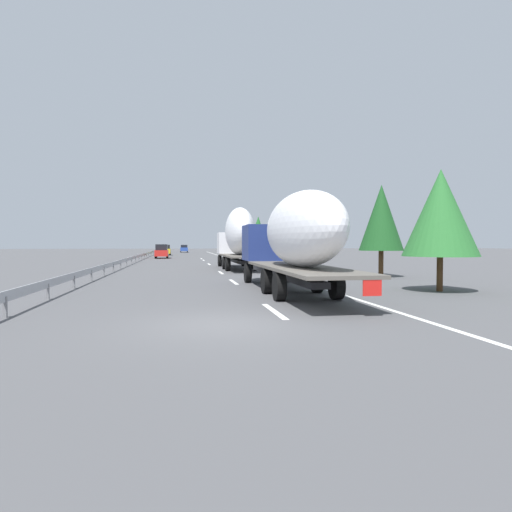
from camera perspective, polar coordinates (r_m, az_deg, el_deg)
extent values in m
plane|color=#4C4C4F|center=(51.41, -8.58, -0.73)|extent=(260.00, 260.00, 0.00)
cube|color=white|center=(13.82, 2.35, -7.14)|extent=(3.20, 0.20, 0.01)
cube|color=white|center=(24.15, -2.92, -3.37)|extent=(3.20, 0.20, 0.01)
cube|color=white|center=(31.85, -4.59, -2.16)|extent=(3.20, 0.20, 0.01)
cube|color=white|center=(44.83, -6.10, -1.06)|extent=(3.20, 0.20, 0.01)
cube|color=white|center=(55.62, -6.82, -0.54)|extent=(3.20, 0.20, 0.01)
cube|color=white|center=(61.32, -7.09, -0.34)|extent=(3.20, 0.20, 0.01)
cube|color=white|center=(56.77, -3.13, -0.49)|extent=(110.00, 0.20, 0.01)
cube|color=silver|center=(40.65, -3.18, 1.69)|extent=(2.40, 2.50, 1.90)
cube|color=black|center=(41.75, -3.36, 2.38)|extent=(0.08, 2.12, 0.80)
cube|color=#262628|center=(37.83, -2.68, -0.54)|extent=(10.57, 0.70, 0.24)
cube|color=#59544C|center=(34.96, -2.10, 0.05)|extent=(9.09, 2.50, 0.12)
ellipsoid|color=white|center=(35.22, -2.16, 3.23)|extent=(6.68, 2.20, 3.77)
cube|color=red|center=(30.62, 0.31, -0.63)|extent=(0.04, 0.56, 0.56)
cylinder|color=black|center=(40.57, -4.72, -0.61)|extent=(1.04, 0.30, 1.04)
cylinder|color=black|center=(40.82, -1.65, -0.59)|extent=(1.04, 0.30, 1.04)
cylinder|color=black|center=(36.05, -4.09, -0.89)|extent=(1.04, 0.35, 1.04)
cylinder|color=black|center=(36.33, -0.63, -0.87)|extent=(1.04, 0.35, 1.04)
cylinder|color=black|center=(33.66, -3.68, -1.07)|extent=(1.04, 0.35, 1.04)
cylinder|color=black|center=(33.97, 0.01, -1.04)|extent=(1.04, 0.35, 1.04)
cube|color=navy|center=(23.80, 1.54, 1.73)|extent=(2.40, 2.50, 1.90)
cube|color=black|center=(24.88, 1.05, 2.88)|extent=(0.08, 2.12, 0.80)
cube|color=#262628|center=(20.70, 3.29, -2.36)|extent=(11.85, 0.70, 0.24)
cube|color=#59544C|center=(17.55, 5.67, -1.54)|extent=(10.48, 2.50, 0.12)
ellipsoid|color=white|center=(17.29, 5.92, 3.46)|extent=(8.36, 2.20, 2.93)
cube|color=red|center=(12.91, 14.83, -3.80)|extent=(0.04, 0.56, 0.56)
cylinder|color=black|center=(23.66, -1.08, -2.22)|extent=(1.04, 0.30, 1.04)
cylinder|color=black|center=(24.09, 4.11, -2.15)|extent=(1.04, 0.30, 1.04)
cylinder|color=black|center=(18.51, 1.39, -3.29)|extent=(1.04, 0.35, 1.04)
cylinder|color=black|center=(19.06, 7.90, -3.17)|extent=(1.04, 0.35, 1.04)
cylinder|color=black|center=(16.17, 3.04, -4.01)|extent=(1.04, 0.35, 1.04)
cylinder|color=black|center=(16.80, 10.39, -3.83)|extent=(1.04, 0.35, 1.04)
cube|color=red|center=(63.87, -12.13, 0.38)|extent=(4.49, 1.79, 0.84)
cube|color=black|center=(63.52, -12.15, 1.12)|extent=(2.47, 1.57, 0.83)
cylinder|color=black|center=(65.31, -12.77, 0.03)|extent=(0.64, 0.22, 0.64)
cylinder|color=black|center=(65.24, -11.38, 0.04)|extent=(0.64, 0.22, 0.64)
cylinder|color=black|center=(62.53, -12.91, -0.04)|extent=(0.64, 0.22, 0.64)
cylinder|color=black|center=(62.46, -11.45, -0.03)|extent=(0.64, 0.22, 0.64)
cube|color=#28479E|center=(104.98, -9.31, 0.87)|extent=(4.78, 1.72, 0.84)
cube|color=black|center=(104.61, -9.31, 1.27)|extent=(2.63, 1.51, 0.62)
cylinder|color=black|center=(106.47, -9.73, 0.66)|extent=(0.64, 0.22, 0.64)
cylinder|color=black|center=(106.48, -8.91, 0.66)|extent=(0.64, 0.22, 0.64)
cylinder|color=black|center=(103.50, -9.72, 0.63)|extent=(0.64, 0.22, 0.64)
cylinder|color=black|center=(103.51, -8.88, 0.63)|extent=(0.64, 0.22, 0.64)
cube|color=gold|center=(80.31, -11.64, 0.63)|extent=(4.33, 1.74, 0.84)
cube|color=black|center=(79.98, -11.65, 1.18)|extent=(2.38, 1.53, 0.71)
cylinder|color=black|center=(81.69, -12.15, 0.35)|extent=(0.64, 0.22, 0.64)
cylinder|color=black|center=(81.64, -11.07, 0.36)|extent=(0.64, 0.22, 0.64)
cylinder|color=black|center=(79.01, -12.23, 0.31)|extent=(0.64, 0.22, 0.64)
cylinder|color=black|center=(78.96, -11.11, 0.31)|extent=(0.64, 0.22, 0.64)
cylinder|color=gray|center=(52.08, -1.20, 0.64)|extent=(0.10, 0.10, 2.40)
cube|color=#2D569E|center=(52.08, -1.20, 2.35)|extent=(0.06, 0.90, 0.70)
cylinder|color=#472D19|center=(99.09, -3.06, 0.78)|extent=(0.37, 0.37, 1.23)
cone|color=#194C1E|center=(99.09, -3.06, 2.59)|extent=(3.86, 3.86, 5.05)
cylinder|color=#472D19|center=(28.85, 15.89, -0.97)|extent=(0.31, 0.31, 1.66)
cone|color=#194C1E|center=(28.87, 15.94, 4.80)|extent=(2.77, 2.77, 4.15)
cylinder|color=#472D19|center=(76.30, 0.29, 0.54)|extent=(0.24, 0.24, 1.28)
cone|color=#1E5B23|center=(76.31, 0.29, 3.09)|extent=(3.70, 3.70, 5.51)
cylinder|color=#472D19|center=(21.01, 22.72, -2.14)|extent=(0.26, 0.26, 1.55)
cone|color=#286B2D|center=(21.01, 22.80, 5.19)|extent=(3.27, 3.27, 3.83)
cube|color=#9EA0A5|center=(54.60, -14.96, 0.00)|extent=(94.00, 0.06, 0.32)
cube|color=slate|center=(14.47, -29.76, -5.77)|extent=(0.10, 0.10, 0.60)
cube|color=slate|center=(18.34, -25.39, -4.19)|extent=(0.10, 0.10, 0.60)
cube|color=slate|center=(22.28, -22.56, -3.15)|extent=(0.10, 0.10, 0.60)
cube|color=slate|center=(26.27, -20.59, -2.42)|extent=(0.10, 0.10, 0.60)
cube|color=slate|center=(30.29, -19.14, -1.88)|extent=(0.10, 0.10, 0.60)
cube|color=slate|center=(34.32, -18.03, -1.46)|extent=(0.10, 0.10, 0.60)
cube|color=slate|center=(38.37, -17.15, -1.14)|extent=(0.10, 0.10, 0.60)
cube|color=slate|center=(42.42, -16.45, -0.87)|extent=(0.10, 0.10, 0.60)
cube|color=slate|center=(46.48, -15.86, -0.65)|extent=(0.10, 0.10, 0.60)
cube|color=slate|center=(50.54, -15.37, -0.47)|extent=(0.10, 0.10, 0.60)
cube|color=slate|center=(54.61, -14.96, -0.31)|extent=(0.10, 0.10, 0.60)
cube|color=slate|center=(58.67, -14.60, -0.18)|extent=(0.10, 0.10, 0.60)
cube|color=slate|center=(62.75, -14.28, -0.06)|extent=(0.10, 0.10, 0.60)
cube|color=slate|center=(66.82, -14.01, 0.04)|extent=(0.10, 0.10, 0.60)
cube|color=slate|center=(70.90, -13.77, 0.13)|extent=(0.10, 0.10, 0.60)
cube|color=slate|center=(74.97, -13.55, 0.21)|extent=(0.10, 0.10, 0.60)
cube|color=slate|center=(79.05, -13.36, 0.29)|extent=(0.10, 0.10, 0.60)
cube|color=slate|center=(83.13, -13.18, 0.35)|extent=(0.10, 0.10, 0.60)
cube|color=slate|center=(87.21, -13.02, 0.41)|extent=(0.10, 0.10, 0.60)
cube|color=slate|center=(91.29, -12.88, 0.47)|extent=(0.10, 0.10, 0.60)
cube|color=slate|center=(95.37, -12.75, 0.51)|extent=(0.10, 0.10, 0.60)
cube|color=slate|center=(99.45, -12.62, 0.56)|extent=(0.10, 0.10, 0.60)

